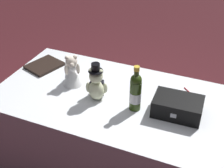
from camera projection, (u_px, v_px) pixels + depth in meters
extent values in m
cube|color=white|center=(112.00, 137.00, 2.29)|extent=(1.65, 0.89, 0.78)
ellipsoid|color=beige|center=(96.00, 90.00, 2.01)|extent=(0.11, 0.10, 0.14)
cube|color=black|center=(97.00, 88.00, 2.04)|extent=(0.10, 0.07, 0.11)
sphere|color=beige|center=(96.00, 76.00, 1.95)|extent=(0.09, 0.09, 0.09)
sphere|color=beige|center=(97.00, 74.00, 1.99)|extent=(0.04, 0.04, 0.04)
sphere|color=beige|center=(101.00, 72.00, 1.93)|extent=(0.04, 0.04, 0.04)
sphere|color=beige|center=(91.00, 71.00, 1.93)|extent=(0.04, 0.04, 0.04)
ellipsoid|color=beige|center=(105.00, 88.00, 2.01)|extent=(0.03, 0.03, 0.08)
ellipsoid|color=beige|center=(88.00, 87.00, 2.02)|extent=(0.03, 0.03, 0.08)
sphere|color=beige|center=(102.00, 91.00, 2.08)|extent=(0.05, 0.05, 0.05)
sphere|color=beige|center=(94.00, 91.00, 2.09)|extent=(0.05, 0.05, 0.05)
cylinder|color=black|center=(96.00, 71.00, 1.93)|extent=(0.10, 0.10, 0.01)
cylinder|color=black|center=(96.00, 67.00, 1.91)|extent=(0.06, 0.06, 0.05)
cone|color=white|center=(73.00, 75.00, 2.16)|extent=(0.15, 0.15, 0.15)
ellipsoid|color=white|center=(72.00, 67.00, 2.13)|extent=(0.07, 0.06, 0.07)
sphere|color=#F0E0CB|center=(71.00, 62.00, 2.10)|extent=(0.08, 0.08, 0.08)
sphere|color=#F0E0CB|center=(72.00, 65.00, 2.08)|extent=(0.04, 0.04, 0.04)
sphere|color=#F0E0CB|center=(67.00, 58.00, 2.08)|extent=(0.03, 0.03, 0.03)
sphere|color=#F0E0CB|center=(75.00, 57.00, 2.09)|extent=(0.03, 0.03, 0.03)
ellipsoid|color=#F0E0CB|center=(66.00, 70.00, 2.11)|extent=(0.03, 0.03, 0.08)
ellipsoid|color=#F0E0CB|center=(78.00, 69.00, 2.12)|extent=(0.03, 0.03, 0.08)
cone|color=white|center=(72.00, 67.00, 2.18)|extent=(0.17, 0.18, 0.17)
cylinder|color=#2C4113|center=(135.00, 96.00, 1.90)|extent=(0.08, 0.08, 0.21)
sphere|color=#2C4113|center=(136.00, 80.00, 1.84)|extent=(0.07, 0.07, 0.07)
cylinder|color=#2C4113|center=(137.00, 73.00, 1.81)|extent=(0.03, 0.03, 0.08)
cylinder|color=gold|center=(137.00, 69.00, 1.79)|extent=(0.04, 0.04, 0.03)
cylinder|color=white|center=(135.00, 97.00, 1.91)|extent=(0.08, 0.08, 0.07)
cylinder|color=maroon|center=(190.00, 93.00, 2.10)|extent=(0.10, 0.10, 0.01)
cone|color=silver|center=(184.00, 88.00, 2.15)|extent=(0.01, 0.01, 0.01)
cube|color=black|center=(178.00, 106.00, 1.88)|extent=(0.31, 0.21, 0.12)
cube|color=#B7B7BF|center=(173.00, 116.00, 1.81)|extent=(0.04, 0.01, 0.03)
cube|color=black|center=(44.00, 65.00, 2.40)|extent=(0.29, 0.31, 0.02)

